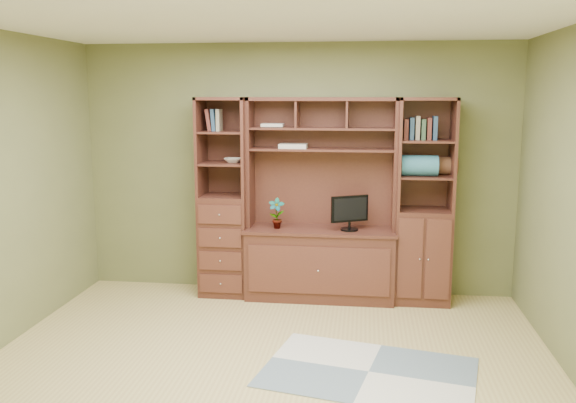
# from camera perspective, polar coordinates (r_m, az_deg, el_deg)

# --- Properties ---
(room) EXTENTS (4.60, 4.10, 2.64)m
(room) POSITION_cam_1_polar(r_m,az_deg,el_deg) (4.43, -2.08, -0.14)
(room) COLOR tan
(room) RESTS_ON ground
(center_hutch) EXTENTS (1.54, 0.53, 2.05)m
(center_hutch) POSITION_cam_1_polar(r_m,az_deg,el_deg) (6.14, 3.08, 0.12)
(center_hutch) COLOR #452018
(center_hutch) RESTS_ON ground
(left_tower) EXTENTS (0.50, 0.45, 2.05)m
(left_tower) POSITION_cam_1_polar(r_m,az_deg,el_deg) (6.33, -5.96, 0.38)
(left_tower) COLOR #452018
(left_tower) RESTS_ON ground
(right_tower) EXTENTS (0.55, 0.45, 2.05)m
(right_tower) POSITION_cam_1_polar(r_m,az_deg,el_deg) (6.20, 12.60, -0.02)
(right_tower) COLOR #452018
(right_tower) RESTS_ON ground
(rug) EXTENTS (1.74, 1.34, 0.01)m
(rug) POSITION_cam_1_polar(r_m,az_deg,el_deg) (4.83, 7.55, -15.54)
(rug) COLOR #9BA0A0
(rug) RESTS_ON ground
(monitor) EXTENTS (0.44, 0.34, 0.49)m
(monitor) POSITION_cam_1_polar(r_m,az_deg,el_deg) (6.11, 5.80, -0.47)
(monitor) COLOR black
(monitor) RESTS_ON center_hutch
(orchid) EXTENTS (0.16, 0.11, 0.31)m
(orchid) POSITION_cam_1_polar(r_m,az_deg,el_deg) (6.18, -1.09, -1.12)
(orchid) COLOR brown
(orchid) RESTS_ON center_hutch
(magazines) EXTENTS (0.28, 0.21, 0.04)m
(magazines) POSITION_cam_1_polar(r_m,az_deg,el_deg) (6.19, 0.50, 5.23)
(magazines) COLOR beige
(magazines) RESTS_ON center_hutch
(bowl) EXTENTS (0.19, 0.19, 0.05)m
(bowl) POSITION_cam_1_polar(r_m,az_deg,el_deg) (6.26, -5.13, 3.87)
(bowl) COLOR silver
(bowl) RESTS_ON left_tower
(blanket_teal) EXTENTS (0.35, 0.20, 0.20)m
(blanket_teal) POSITION_cam_1_polar(r_m,az_deg,el_deg) (6.09, 12.20, 3.30)
(blanket_teal) COLOR #306C7F
(blanket_teal) RESTS_ON right_tower
(blanket_red) EXTENTS (0.32, 0.18, 0.18)m
(blanket_red) POSITION_cam_1_polar(r_m,az_deg,el_deg) (6.24, 14.11, 3.27)
(blanket_red) COLOR brown
(blanket_red) RESTS_ON right_tower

